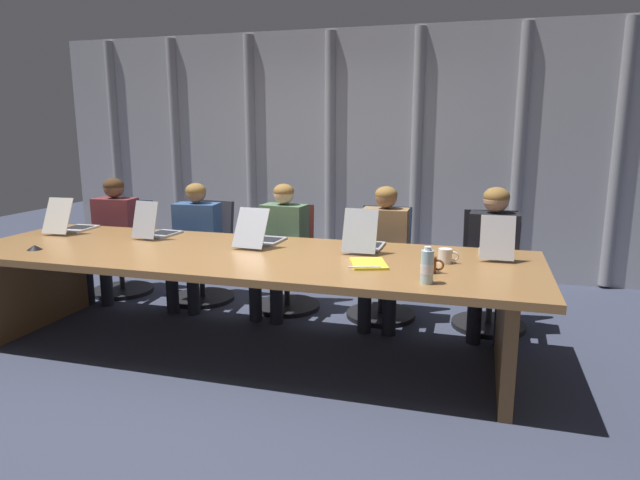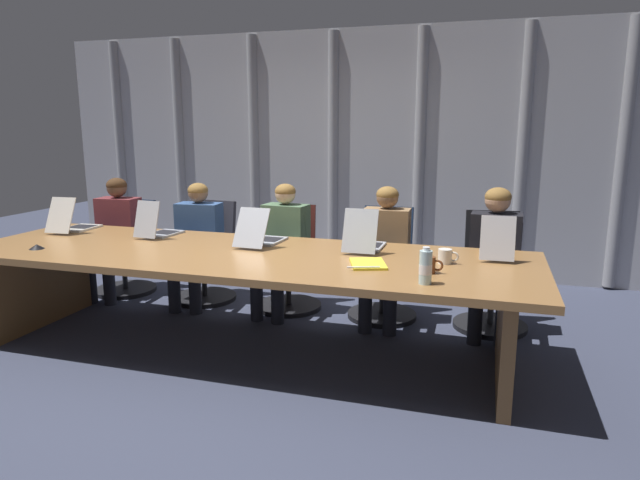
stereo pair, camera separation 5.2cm
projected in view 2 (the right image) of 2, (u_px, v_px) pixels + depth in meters
ground_plane at (244, 350)px, 4.16m from camera, size 13.71×13.71×0.00m
conference_table at (241, 271)px, 4.03m from camera, size 4.19×1.30×0.75m
curtain_backdrop at (336, 153)px, 6.32m from camera, size 6.86×0.17×2.69m
laptop_left_end at (74, 224)px, 4.82m from camera, size 0.25×0.48×0.30m
laptop_left_mid at (158, 229)px, 4.58m from camera, size 0.25×0.43×0.31m
laptop_center at (261, 237)px, 4.28m from camera, size 0.27×0.51×0.30m
laptop_right_mid at (364, 241)px, 4.08m from camera, size 0.24×0.46×0.32m
laptop_right_end at (496, 249)px, 3.83m from camera, size 0.23×0.40×0.31m
office_chair_left_end at (127, 258)px, 5.59m from camera, size 0.60×0.60×0.92m
office_chair_left_mid at (207, 264)px, 5.34m from camera, size 0.60×0.60×0.94m
office_chair_center at (289, 270)px, 5.10m from camera, size 0.60×0.61×0.93m
office_chair_right_mid at (384, 277)px, 4.85m from camera, size 0.60×0.60×0.95m
office_chair_right_end at (491, 286)px, 4.59m from camera, size 0.60×0.60×0.95m
person_left_end at (115, 230)px, 5.39m from camera, size 0.43×0.56×1.15m
person_left_mid at (196, 237)px, 5.14m from camera, size 0.45×0.57×1.13m
person_center at (282, 242)px, 4.89m from camera, size 0.44×0.57×1.15m
person_right_mid at (385, 248)px, 4.63m from camera, size 0.40×0.55×1.15m
person_right_end at (494, 252)px, 4.38m from camera, size 0.41×0.56×1.17m
water_bottle_primary at (426, 267)px, 3.19m from camera, size 0.08×0.08×0.22m
coffee_mug_near at (446, 256)px, 3.67m from camera, size 0.14×0.09×0.10m
coffee_mug_far at (430, 265)px, 3.43m from camera, size 0.13×0.08×0.10m
conference_mic_left_side at (37, 247)px, 4.11m from camera, size 0.11×0.11×0.03m
spiral_notepad at (368, 264)px, 3.64m from camera, size 0.31×0.36×0.03m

